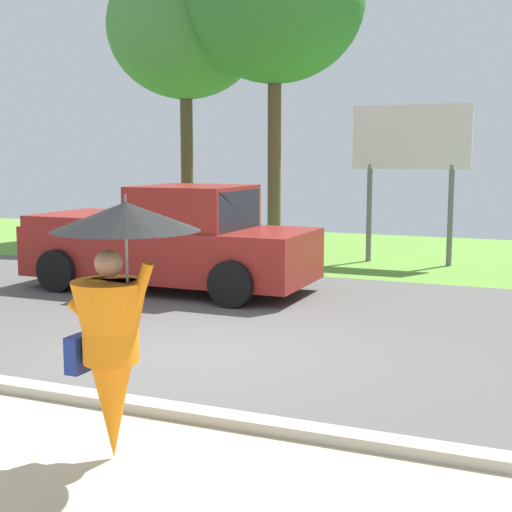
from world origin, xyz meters
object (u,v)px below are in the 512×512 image
at_px(pickup_truck, 171,241).
at_px(roadside_billboard, 411,149).
at_px(monk_pedestrian, 115,318).
at_px(tree_right_mid, 185,28).
at_px(tree_left_far, 275,1).

xyz_separation_m(pickup_truck, roadside_billboard, (3.34, 4.79, 1.68)).
distance_m(monk_pedestrian, pickup_truck, 7.44).
bearing_deg(pickup_truck, tree_right_mid, 115.99).
distance_m(pickup_truck, tree_left_far, 8.96).
bearing_deg(roadside_billboard, pickup_truck, -124.92).
xyz_separation_m(monk_pedestrian, tree_left_far, (-4.03, 13.67, 5.25)).
xyz_separation_m(pickup_truck, tree_left_far, (-0.75, 7.00, 5.54)).
height_order(tree_left_far, tree_right_mid, tree_left_far).
xyz_separation_m(monk_pedestrian, pickup_truck, (-3.28, 6.67, -0.29)).
height_order(monk_pedestrian, tree_right_mid, tree_right_mid).
height_order(roadside_billboard, tree_left_far, tree_left_far).
bearing_deg(monk_pedestrian, pickup_truck, 112.72).
height_order(monk_pedestrian, roadside_billboard, roadside_billboard).
relative_size(monk_pedestrian, pickup_truck, 0.41).
distance_m(tree_left_far, tree_right_mid, 2.98).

